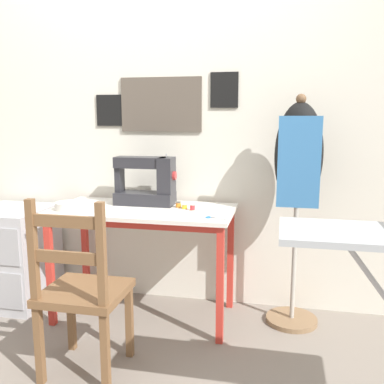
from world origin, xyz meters
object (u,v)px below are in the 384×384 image
(sewing_machine, at_px, (148,182))
(thread_spool_far_edge, at_px, (192,207))
(wooden_chair, at_px, (82,293))
(thread_spool_mid_table, at_px, (185,207))
(scissors, at_px, (213,218))
(dress_form, at_px, (298,170))
(fabric_bowl, at_px, (69,206))
(filing_cabinet, at_px, (14,256))
(thread_spool_near_machine, at_px, (179,205))

(sewing_machine, relative_size, thread_spool_far_edge, 10.66)
(thread_spool_far_edge, relative_size, wooden_chair, 0.04)
(thread_spool_mid_table, bearing_deg, scissors, -43.70)
(scissors, bearing_deg, thread_spool_far_edge, 131.71)
(scissors, relative_size, wooden_chair, 0.15)
(scissors, height_order, thread_spool_far_edge, thread_spool_far_edge)
(sewing_machine, relative_size, dress_form, 0.28)
(fabric_bowl, distance_m, wooden_chair, 0.70)
(thread_spool_far_edge, height_order, filing_cabinet, thread_spool_far_edge)
(thread_spool_near_machine, distance_m, thread_spool_mid_table, 0.06)
(sewing_machine, distance_m, dress_form, 0.94)
(fabric_bowl, height_order, thread_spool_near_machine, fabric_bowl)
(sewing_machine, distance_m, thread_spool_far_edge, 0.36)
(fabric_bowl, relative_size, thread_spool_far_edge, 4.55)
(wooden_chair, bearing_deg, thread_spool_far_edge, 58.24)
(dress_form, bearing_deg, wooden_chair, -143.41)
(sewing_machine, height_order, thread_spool_mid_table, sewing_machine)
(scissors, distance_m, thread_spool_near_machine, 0.35)
(thread_spool_near_machine, bearing_deg, scissors, -42.31)
(sewing_machine, distance_m, thread_spool_mid_table, 0.30)
(wooden_chair, bearing_deg, filing_cabinet, 141.09)
(fabric_bowl, bearing_deg, scissors, -2.31)
(sewing_machine, bearing_deg, thread_spool_far_edge, -19.93)
(sewing_machine, bearing_deg, filing_cabinet, -174.27)
(scissors, height_order, dress_form, dress_form)
(thread_spool_near_machine, xyz_separation_m, thread_spool_far_edge, (0.10, -0.06, 0.00))
(thread_spool_mid_table, relative_size, dress_form, 0.03)
(thread_spool_near_machine, relative_size, thread_spool_mid_table, 1.10)
(thread_spool_mid_table, bearing_deg, filing_cabinet, -179.61)
(thread_spool_far_edge, bearing_deg, dress_form, 9.02)
(fabric_bowl, bearing_deg, thread_spool_near_machine, 17.24)
(thread_spool_near_machine, distance_m, filing_cabinet, 1.24)
(scissors, xyz_separation_m, filing_cabinet, (-1.43, 0.20, -0.39))
(thread_spool_far_edge, height_order, dress_form, dress_form)
(sewing_machine, height_order, filing_cabinet, sewing_machine)
(sewing_machine, distance_m, thread_spool_near_machine, 0.26)
(sewing_machine, bearing_deg, scissors, -31.59)
(thread_spool_far_edge, bearing_deg, scissors, -48.29)
(dress_form, bearing_deg, thread_spool_mid_table, -173.99)
(sewing_machine, distance_m, scissors, 0.57)
(dress_form, bearing_deg, filing_cabinet, -177.59)
(thread_spool_far_edge, xyz_separation_m, dress_form, (0.62, 0.10, 0.23))
(scissors, bearing_deg, filing_cabinet, 172.19)
(filing_cabinet, bearing_deg, sewing_machine, 5.73)
(scissors, distance_m, thread_spool_mid_table, 0.30)
(thread_spool_mid_table, bearing_deg, fabric_bowl, -166.37)
(sewing_machine, distance_m, wooden_chair, 0.90)
(thread_spool_mid_table, xyz_separation_m, dress_form, (0.68, 0.07, 0.24))
(scissors, xyz_separation_m, thread_spool_near_machine, (-0.26, 0.24, 0.02))
(fabric_bowl, relative_size, dress_form, 0.12)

